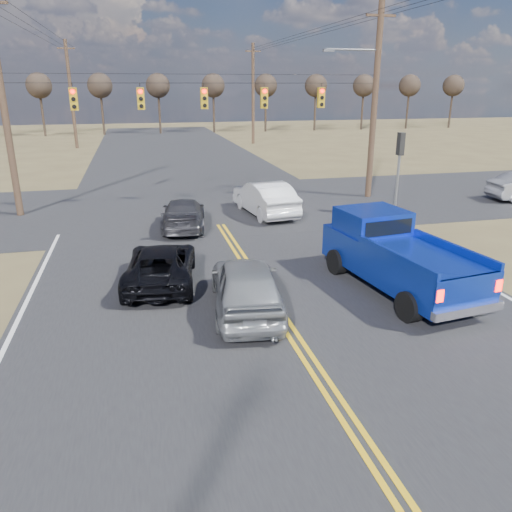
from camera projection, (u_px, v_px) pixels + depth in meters
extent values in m
plane|color=brown|center=(347.00, 419.00, 9.27)|extent=(160.00, 160.00, 0.00)
cube|color=#28282B|center=(239.00, 253.00, 18.47)|extent=(14.00, 120.00, 0.02)
cube|color=#28282B|center=(208.00, 205.00, 25.83)|extent=(120.00, 12.00, 0.02)
cylinder|color=#473323|center=(4.00, 106.00, 22.22)|extent=(0.32, 0.32, 10.00)
cylinder|color=#473323|center=(375.00, 103.00, 26.20)|extent=(0.32, 0.32, 10.00)
cube|color=#473323|center=(381.00, 15.00, 24.84)|extent=(1.60, 0.12, 0.12)
cylinder|color=black|center=(204.00, 83.00, 23.89)|extent=(18.00, 0.02, 0.02)
cylinder|color=black|center=(203.00, 74.00, 23.76)|extent=(18.00, 0.02, 0.02)
cube|color=#B28C14|center=(74.00, 99.00, 22.79)|extent=(0.34, 0.24, 1.00)
cylinder|color=#FF0C05|center=(73.00, 91.00, 22.55)|extent=(0.20, 0.06, 0.20)
cylinder|color=black|center=(73.00, 99.00, 22.66)|extent=(0.20, 0.06, 0.20)
cylinder|color=black|center=(74.00, 107.00, 22.76)|extent=(0.20, 0.06, 0.20)
cube|color=black|center=(72.00, 89.00, 22.49)|extent=(0.24, 0.14, 0.03)
cube|color=#B28C14|center=(141.00, 99.00, 23.45)|extent=(0.34, 0.24, 1.00)
cylinder|color=#FF0C05|center=(140.00, 91.00, 23.21)|extent=(0.20, 0.06, 0.20)
cylinder|color=black|center=(141.00, 99.00, 23.32)|extent=(0.20, 0.06, 0.20)
cylinder|color=black|center=(141.00, 106.00, 23.43)|extent=(0.20, 0.06, 0.20)
cube|color=black|center=(140.00, 89.00, 23.15)|extent=(0.24, 0.14, 0.03)
cube|color=#B28C14|center=(204.00, 98.00, 24.11)|extent=(0.34, 0.24, 1.00)
cylinder|color=#FF0C05|center=(204.00, 91.00, 23.88)|extent=(0.20, 0.06, 0.20)
cylinder|color=black|center=(205.00, 98.00, 23.99)|extent=(0.20, 0.06, 0.20)
cylinder|color=black|center=(205.00, 106.00, 24.09)|extent=(0.20, 0.06, 0.20)
cube|color=black|center=(204.00, 89.00, 23.82)|extent=(0.24, 0.14, 0.03)
cube|color=#B28C14|center=(264.00, 98.00, 24.78)|extent=(0.34, 0.24, 1.00)
cylinder|color=#FF0C05|center=(265.00, 91.00, 24.54)|extent=(0.20, 0.06, 0.20)
cylinder|color=black|center=(265.00, 98.00, 24.65)|extent=(0.20, 0.06, 0.20)
cylinder|color=black|center=(265.00, 105.00, 24.76)|extent=(0.20, 0.06, 0.20)
cube|color=black|center=(265.00, 89.00, 24.48)|extent=(0.24, 0.14, 0.03)
cube|color=#B28C14|center=(321.00, 98.00, 25.44)|extent=(0.34, 0.24, 1.00)
cylinder|color=#FF0C05|center=(322.00, 91.00, 25.21)|extent=(0.20, 0.06, 0.20)
cylinder|color=black|center=(322.00, 98.00, 25.31)|extent=(0.20, 0.06, 0.20)
cylinder|color=black|center=(322.00, 104.00, 25.42)|extent=(0.20, 0.06, 0.20)
cube|color=black|center=(323.00, 89.00, 25.14)|extent=(0.24, 0.14, 0.03)
cylinder|color=slate|center=(397.00, 184.00, 22.99)|extent=(0.12, 0.12, 3.20)
cube|color=black|center=(401.00, 144.00, 22.40)|extent=(0.24, 0.34, 1.00)
cylinder|color=slate|center=(353.00, 50.00, 25.05)|extent=(2.80, 0.10, 0.10)
cube|color=slate|center=(329.00, 50.00, 24.78)|extent=(0.55, 0.22, 0.14)
cylinder|color=#473323|center=(71.00, 95.00, 47.98)|extent=(0.32, 0.32, 10.00)
cube|color=#473323|center=(66.00, 48.00, 46.62)|extent=(1.60, 0.12, 0.12)
cylinder|color=#473323|center=(253.00, 95.00, 51.96)|extent=(0.32, 0.32, 10.00)
cube|color=#473323|center=(253.00, 51.00, 50.60)|extent=(1.60, 0.12, 0.12)
cylinder|color=black|center=(377.00, 10.00, 23.74)|extent=(0.02, 58.00, 0.02)
cylinder|color=black|center=(391.00, 10.00, 23.89)|extent=(0.02, 58.00, 0.02)
cylinder|color=black|center=(404.00, 11.00, 24.04)|extent=(0.02, 58.00, 0.02)
cylinder|color=#33261C|center=(42.00, 113.00, 60.48)|extent=(0.28, 0.28, 5.50)
sphere|color=#2D231C|center=(39.00, 86.00, 59.46)|extent=(3.00, 3.00, 3.00)
cylinder|color=#33261C|center=(102.00, 112.00, 62.03)|extent=(0.28, 0.28, 5.50)
sphere|color=#2D231C|center=(100.00, 86.00, 61.01)|extent=(3.00, 3.00, 3.00)
cylinder|color=#33261C|center=(159.00, 112.00, 63.58)|extent=(0.28, 0.28, 5.50)
sphere|color=#2D231C|center=(158.00, 86.00, 62.56)|extent=(3.00, 3.00, 3.00)
cylinder|color=#33261C|center=(214.00, 111.00, 65.13)|extent=(0.28, 0.28, 5.50)
sphere|color=#2D231C|center=(213.00, 86.00, 64.11)|extent=(3.00, 3.00, 3.00)
cylinder|color=#33261C|center=(266.00, 110.00, 66.67)|extent=(0.28, 0.28, 5.50)
sphere|color=#2D231C|center=(266.00, 86.00, 65.66)|extent=(3.00, 3.00, 3.00)
cylinder|color=#33261C|center=(315.00, 110.00, 68.22)|extent=(0.28, 0.28, 5.50)
sphere|color=#2D231C|center=(316.00, 86.00, 67.20)|extent=(3.00, 3.00, 3.00)
cylinder|color=#33261C|center=(362.00, 109.00, 69.77)|extent=(0.28, 0.28, 5.50)
sphere|color=#2D231C|center=(364.00, 86.00, 68.75)|extent=(3.00, 3.00, 3.00)
cylinder|color=#33261C|center=(407.00, 109.00, 71.32)|extent=(0.28, 0.28, 5.50)
sphere|color=#2D231C|center=(410.00, 86.00, 70.30)|extent=(3.00, 3.00, 3.00)
cylinder|color=#33261C|center=(451.00, 108.00, 72.87)|extent=(0.28, 0.28, 5.50)
sphere|color=#2D231C|center=(453.00, 86.00, 71.85)|extent=(3.00, 3.00, 3.00)
cylinder|color=black|center=(409.00, 307.00, 13.00)|extent=(0.44, 0.87, 0.83)
cylinder|color=black|center=(469.00, 296.00, 13.67)|extent=(0.44, 0.87, 0.83)
cylinder|color=black|center=(337.00, 262.00, 16.31)|extent=(0.44, 0.87, 0.83)
cylinder|color=black|center=(388.00, 255.00, 16.99)|extent=(0.44, 0.87, 0.83)
cube|color=#0F2BA2|center=(399.00, 261.00, 14.82)|extent=(2.81, 5.86, 1.04)
cube|color=#0F2BA2|center=(372.00, 221.00, 15.88)|extent=(2.15, 2.01, 0.75)
cube|color=black|center=(388.00, 228.00, 15.12)|extent=(1.66, 0.28, 0.47)
cube|color=#0F2BA2|center=(395.00, 256.00, 13.32)|extent=(0.56, 3.43, 0.21)
cube|color=#0F2BA2|center=(454.00, 248.00, 13.99)|extent=(0.56, 3.43, 0.21)
cube|color=#0F2BA2|center=(469.00, 288.00, 12.29)|extent=(2.08, 0.36, 0.63)
cube|color=silver|center=(468.00, 311.00, 12.41)|extent=(2.14, 0.47, 0.23)
cube|color=#FF0C05|center=(440.00, 296.00, 11.96)|extent=(0.19, 0.09, 0.31)
cube|color=#FF0C05|center=(499.00, 286.00, 12.58)|extent=(0.19, 0.09, 0.31)
imported|color=gray|center=(246.00, 285.00, 13.49)|extent=(2.34, 4.67, 1.53)
imported|color=black|center=(161.00, 265.00, 15.46)|extent=(2.62, 4.63, 1.22)
imported|color=white|center=(265.00, 198.00, 23.81)|extent=(2.28, 5.02, 1.60)
imported|color=#36353B|center=(184.00, 214.00, 21.52)|extent=(2.36, 4.60, 1.28)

